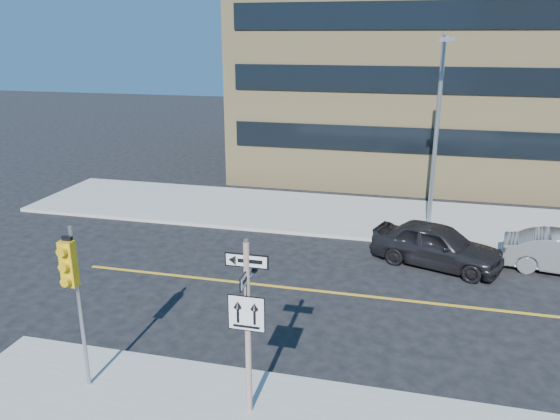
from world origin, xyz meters
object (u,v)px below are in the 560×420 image
(streetlight_a, at_px, (438,122))
(parked_car_a, at_px, (437,245))
(sign_pole, at_px, (248,319))
(traffic_signal, at_px, (71,277))

(streetlight_a, bearing_deg, parked_car_a, -86.71)
(sign_pole, distance_m, parked_car_a, 10.66)
(sign_pole, height_order, streetlight_a, streetlight_a)
(sign_pole, relative_size, traffic_signal, 1.02)
(sign_pole, bearing_deg, streetlight_a, 73.23)
(traffic_signal, relative_size, streetlight_a, 0.50)
(sign_pole, relative_size, parked_car_a, 0.86)
(parked_car_a, height_order, streetlight_a, streetlight_a)
(traffic_signal, xyz_separation_m, streetlight_a, (8.00, 13.42, 1.73))
(traffic_signal, relative_size, parked_car_a, 0.85)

